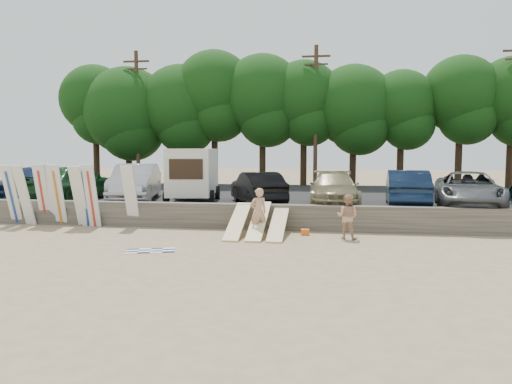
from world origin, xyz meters
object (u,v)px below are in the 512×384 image
cooler (279,228)px  car_2 (136,182)px  car_1 (75,182)px  car_6 (468,190)px  car_5 (407,188)px  beachgoer_b (347,217)px  car_3 (258,188)px  box_trailer (193,172)px  car_4 (334,189)px  car_0 (32,181)px  beachgoer_a (258,212)px

cooler → car_2: bearing=171.6°
car_1 → car_6: 18.07m
car_5 → beachgoer_b: bearing=63.0°
car_6 → car_1: bearing=-173.5°
car_1 → car_2: (3.09, 0.04, -0.00)m
car_3 → car_6: size_ratio=0.80×
box_trailer → car_1: box_trailer is taller
car_5 → car_3: bearing=5.1°
car_2 → car_6: 14.98m
car_4 → car_2: bearing=172.9°
car_2 → car_3: size_ratio=1.20×
car_0 → beachgoer_a: (12.21, -4.99, -0.67)m
car_4 → beachgoer_a: car_4 is taller
car_5 → beachgoer_a: (-5.81, -4.35, -0.60)m
car_6 → car_4: bearing=-171.5°
car_4 → car_0: bearing=174.2°
car_3 → car_6: 8.92m
car_1 → car_0: bearing=7.3°
car_1 → car_2: size_ratio=0.97×
car_5 → cooler: (-5.17, -3.39, -1.33)m
car_0 → car_6: car_0 is taller
beachgoer_a → car_0: bearing=-53.7°
box_trailer → car_5: size_ratio=0.86×
car_1 → car_3: 9.15m
car_1 → beachgoer_b: (13.00, -4.87, -0.78)m
car_0 → cooler: (12.85, -4.03, -1.39)m
cooler → car_0: bearing=-177.8°
box_trailer → car_0: (-8.35, 0.13, -0.54)m
box_trailer → car_6: (12.10, -0.84, -0.62)m
car_1 → cooler: car_1 is taller
car_0 → cooler: 13.54m
car_5 → car_6: (2.43, -0.33, -0.02)m
car_2 → car_5: bearing=-15.4°
box_trailer → beachgoer_a: (3.86, -4.85, -1.21)m
box_trailer → car_5: box_trailer is taller
car_3 → car_5: 6.49m
car_0 → beachgoer_a: bearing=-15.1°
car_1 → car_4: bearing=-172.4°
car_2 → car_1: bearing=167.6°
box_trailer → car_1: (-5.95, -0.03, -0.51)m
car_2 → car_6: bearing=-16.3°
beachgoer_a → beachgoer_b: beachgoer_a is taller
car_6 → cooler: bearing=-149.0°
box_trailer → car_1: size_ratio=0.80×
car_6 → car_3: bearing=-172.1°
car_2 → car_3: car_2 is taller
car_2 → beachgoer_b: (9.91, -4.91, -0.78)m
car_1 → car_3: bearing=-172.9°
car_2 → beachgoer_b: car_2 is taller
car_4 → car_6: size_ratio=0.92×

